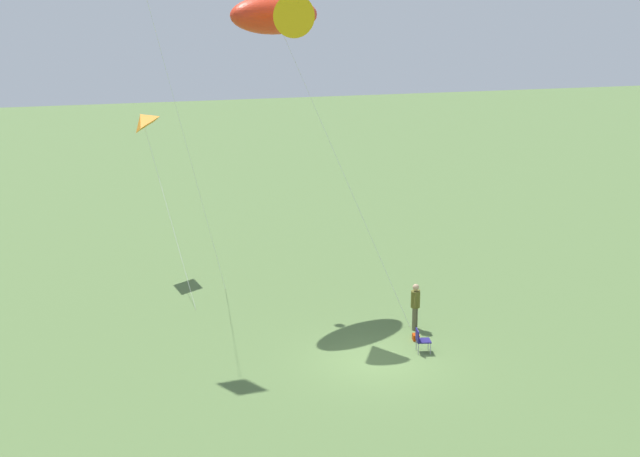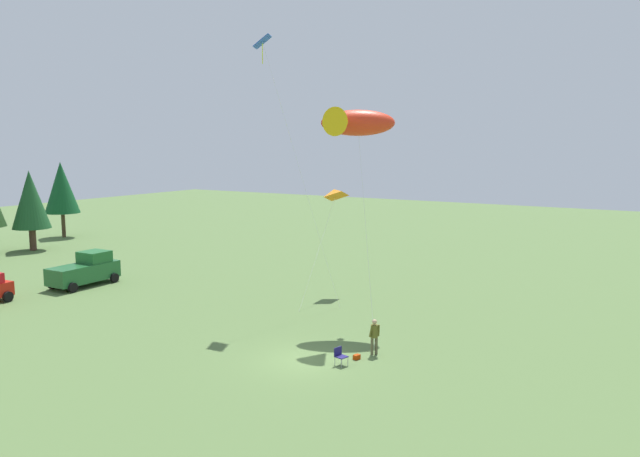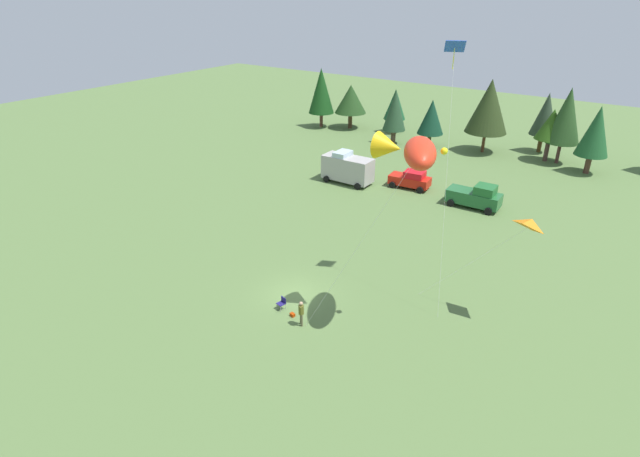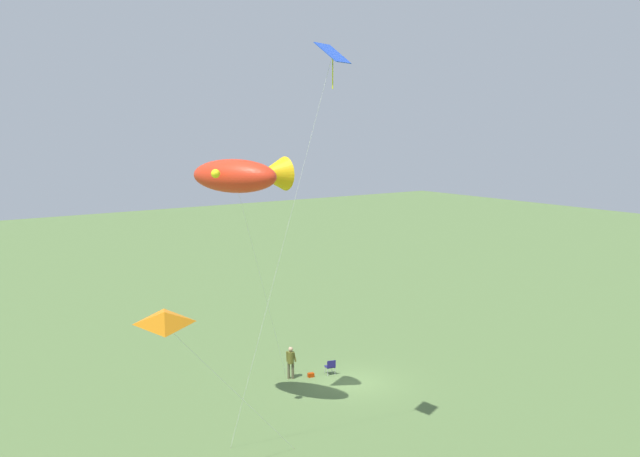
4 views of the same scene
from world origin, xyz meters
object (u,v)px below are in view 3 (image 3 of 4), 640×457
car_red_sedan (411,179)px  kite_large_fish (412,151)px  person_kite_flyer (301,311)px  van_motorhome_grey (347,168)px  folding_chair (282,302)px  truck_green_flatbed (476,196)px  backpack_on_grass (293,315)px  kite_delta_orange (531,223)px  kite_diamond_blue (454,55)px

car_red_sedan → kite_large_fish: (9.39, -21.57, 10.25)m
person_kite_flyer → van_motorhome_grey: size_ratio=0.32×
folding_chair → van_motorhome_grey: (-8.76, 22.21, 1.16)m
folding_chair → van_motorhome_grey: 23.90m
car_red_sedan → truck_green_flatbed: (7.25, -1.11, 0.15)m
person_kite_flyer → kite_large_fish: (4.83, 3.76, 10.18)m
backpack_on_grass → kite_delta_orange: (11.67, 7.96, 6.58)m
person_kite_flyer → folding_chair: size_ratio=2.12×
backpack_on_grass → car_red_sedan: 25.18m
folding_chair → car_red_sedan: 24.75m
folding_chair → car_red_sedan: bearing=-160.3°
kite_large_fish → kite_diamond_blue: size_ratio=0.73×
truck_green_flatbed → kite_large_fish: (2.14, -20.46, 10.10)m
kite_large_fish → kite_diamond_blue: 7.20m
folding_chair → truck_green_flatbed: bearing=-177.6°
folding_chair → kite_large_fish: size_ratio=0.07×
person_kite_flyer → car_red_sedan: (-4.56, 25.33, -0.07)m
backpack_on_grass → kite_diamond_blue: size_ratio=0.02×
kite_large_fish → kite_delta_orange: bearing=38.3°
van_motorhome_grey → kite_delta_orange: (21.51, -14.55, 5.05)m
truck_green_flatbed → kite_delta_orange: bearing=-64.2°
backpack_on_grass → truck_green_flatbed: bearing=81.2°
backpack_on_grass → kite_large_fish: kite_large_fish is taller
folding_chair → truck_green_flatbed: 23.99m
backpack_on_grass → kite_delta_orange: bearing=34.3°
person_kite_flyer → kite_diamond_blue: 17.89m
folding_chair → car_red_sedan: car_red_sedan is taller
car_red_sedan → truck_green_flatbed: size_ratio=0.86×
kite_large_fish → van_motorhome_grey: bearing=129.3°
backpack_on_grass → kite_delta_orange: kite_delta_orange is taller
car_red_sedan → kite_delta_orange: (15.22, -16.96, 5.74)m
folding_chair → van_motorhome_grey: van_motorhome_grey is taller
folding_chair → kite_delta_orange: bearing=134.9°
person_kite_flyer → kite_diamond_blue: kite_diamond_blue is taller
car_red_sedan → truck_green_flatbed: bearing=-13.9°
kite_large_fish → folding_chair: bearing=-156.2°
kite_large_fish → kite_diamond_blue: (-0.39, 5.75, 4.31)m
kite_diamond_blue → truck_green_flatbed: bearing=96.8°
folding_chair → van_motorhome_grey: bearing=-144.6°
kite_diamond_blue → kite_delta_orange: 10.85m
backpack_on_grass → kite_diamond_blue: bearing=59.1°
kite_large_fish → truck_green_flatbed: bearing=96.0°
van_motorhome_grey → kite_delta_orange: size_ratio=0.75×
person_kite_flyer → kite_diamond_blue: (4.44, 9.51, 14.49)m
kite_large_fish → kite_diamond_blue: bearing=93.8°
truck_green_flatbed → folding_chair: bearing=-102.4°
person_kite_flyer → truck_green_flatbed: truck_green_flatbed is taller
backpack_on_grass → kite_large_fish: bearing=29.8°
car_red_sedan → kite_delta_orange: kite_delta_orange is taller
person_kite_flyer → kite_large_fish: 11.87m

